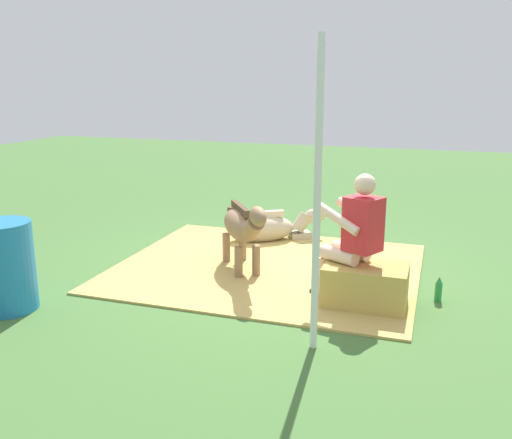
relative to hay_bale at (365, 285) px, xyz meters
name	(u,v)px	position (x,y,z in m)	size (l,w,h in m)	color
ground_plane	(276,271)	(1.09, -0.69, -0.21)	(24.00, 24.00, 0.00)	#426B33
hay_patch	(267,267)	(1.22, -0.74, -0.19)	(3.39, 2.85, 0.02)	tan
hay_bale	(365,285)	(0.00, 0.00, 0.00)	(0.79, 0.54, 0.41)	tan
person_seated	(353,233)	(0.15, -0.05, 0.49)	(0.72, 0.60, 1.29)	beige
pony_standing	(243,227)	(1.44, -0.52, 0.33)	(0.92, 1.17, 0.90)	#8C6B4C
pony_lying	(269,228)	(1.53, -1.80, -0.02)	(1.29, 0.91, 0.42)	tan
soda_bottle	(438,290)	(-0.67, -0.33, -0.08)	(0.07, 0.07, 0.25)	#268C3F
water_barrel	(5,266)	(3.21, 1.15, 0.22)	(0.54, 0.54, 0.86)	#1E72B2
tent_pole_left	(317,200)	(0.28, 1.01, 1.03)	(0.06, 0.06, 2.47)	silver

